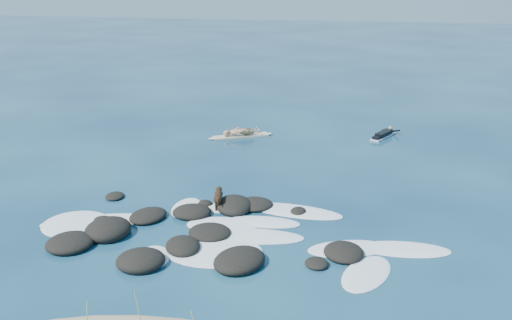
# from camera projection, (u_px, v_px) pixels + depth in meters

# --- Properties ---
(ground) EXTENTS (160.00, 160.00, 0.00)m
(ground) POSITION_uv_depth(u_px,v_px,m) (235.00, 220.00, 19.87)
(ground) COLOR #0A2642
(ground) RESTS_ON ground
(reef_rocks) EXTENTS (10.25, 6.59, 0.67)m
(reef_rocks) POSITION_uv_depth(u_px,v_px,m) (184.00, 232.00, 18.69)
(reef_rocks) COLOR black
(reef_rocks) RESTS_ON ground
(breaking_foam) EXTENTS (13.87, 6.20, 0.12)m
(breaking_foam) POSITION_uv_depth(u_px,v_px,m) (225.00, 234.00, 18.87)
(breaking_foam) COLOR white
(breaking_foam) RESTS_ON ground
(standing_surfer_rig) EXTENTS (3.21, 1.88, 1.97)m
(standing_surfer_rig) POSITION_uv_depth(u_px,v_px,m) (241.00, 123.00, 29.40)
(standing_surfer_rig) COLOR beige
(standing_surfer_rig) RESTS_ON ground
(paddling_surfer_rig) EXTENTS (1.57, 2.27, 0.41)m
(paddling_surfer_rig) POSITION_uv_depth(u_px,v_px,m) (384.00, 134.00, 29.64)
(paddling_surfer_rig) COLOR silver
(paddling_surfer_rig) RESTS_ON ground
(dog) EXTENTS (0.44, 1.18, 0.75)m
(dog) POSITION_uv_depth(u_px,v_px,m) (218.00, 196.00, 20.67)
(dog) COLOR black
(dog) RESTS_ON ground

